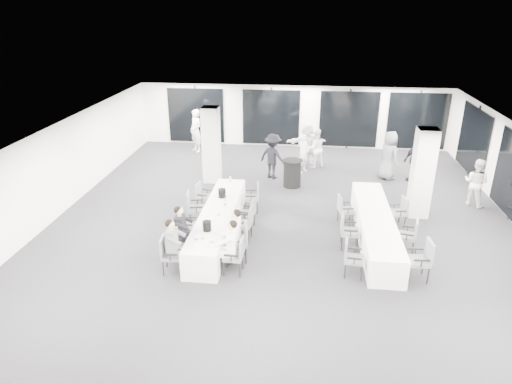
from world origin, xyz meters
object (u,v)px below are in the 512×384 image
Objects in this scene: banquet_table_side at (375,227)px; chair_side_right_far at (400,210)px; chair_side_left_far at (344,208)px; banquet_table_main at (218,222)px; standing_guest_a at (304,151)px; ice_bucket_near at (207,226)px; chair_side_left_near at (351,256)px; chair_side_right_mid at (410,234)px; standing_guest_g at (196,128)px; chair_main_left_fourth at (194,206)px; chair_side_right_near at (422,258)px; chair_main_left_second at (177,236)px; chair_main_right_second at (240,240)px; chair_main_right_mid at (246,221)px; chair_main_left_mid at (186,223)px; chair_main_right_far at (254,195)px; standing_guest_e at (389,152)px; standing_guest_h at (477,179)px; chair_main_left_far at (202,194)px; standing_guest_b at (315,146)px; chair_main_right_near at (236,254)px; chair_side_left_mid at (347,229)px; standing_guest_c at (273,153)px; ice_bucket_far at (222,193)px; standing_guest_d at (416,156)px; chair_main_right_fourth at (249,212)px; chair_main_left_near at (169,252)px; cocktail_table at (292,173)px; standing_guest_f at (307,141)px.

chair_side_right_far is (0.83, 0.94, 0.14)m from banquet_table_side.
chair_side_right_far reaches higher than chair_side_left_far.
banquet_table_main is 1.00× the size of banquet_table_side.
ice_bucket_near is at bearing -163.43° from standing_guest_a.
chair_side_left_near is 1.00× the size of chair_side_right_mid.
standing_guest_a is 5.29m from standing_guest_g.
chair_side_right_near is at bearing 59.31° from chair_main_left_fourth.
chair_main_right_second reaches higher than chair_main_left_second.
chair_main_left_second reaches higher than chair_side_right_mid.
banquet_table_main is 5.03× the size of chair_main_right_mid.
chair_main_left_mid is at bearing -99.80° from chair_side_left_near.
chair_main_right_far is 0.45× the size of standing_guest_e.
standing_guest_h is (2.71, 1.85, 0.39)m from chair_side_right_far.
standing_guest_h is at bearing 20.53° from banquet_table_main.
chair_main_right_second is 1.09× the size of chair_main_right_far.
chair_main_left_far reaches higher than banquet_table_main.
standing_guest_b is at bearing 179.38° from chair_side_left_far.
banquet_table_main is at bearing 25.15° from chair_main_right_near.
ice_bucket_near is at bearing 107.93° from chair_main_left_second.
ice_bucket_near is at bearing -91.92° from banquet_table_main.
banquet_table_side is at bearing -57.13° from chair_main_right_near.
banquet_table_side is 4.84× the size of chair_side_right_near.
chair_side_left_mid is 0.46× the size of standing_guest_g.
banquet_table_main is at bearing -82.55° from chair_side_left_far.
ice_bucket_near is at bearing 112.82° from chair_side_right_mid.
chair_main_left_fourth is at bearing 81.26° from chair_side_right_far.
standing_guest_c is (0.37, 3.04, 0.44)m from chair_main_right_far.
chair_main_right_near reaches higher than chair_side_left_far.
chair_side_right_far is (1.66, 2.87, -0.02)m from chair_side_left_near.
standing_guest_g reaches higher than ice_bucket_far.
standing_guest_b is 0.91× the size of standing_guest_d.
standing_guest_c is at bearing 28.87° from chair_side_right_near.
standing_guest_e is 0.98× the size of standing_guest_g.
standing_guest_g is (-3.29, 9.71, 0.53)m from chair_main_right_near.
chair_side_left_near is (4.45, -3.41, 0.02)m from chair_main_left_far.
chair_main_left_mid is 0.99× the size of chair_side_left_near.
standing_guest_a is at bearing -24.80° from chair_main_right_second.
standing_guest_g reaches higher than standing_guest_d.
chair_main_left_second is at bearing 112.23° from chair_side_right_mid.
chair_main_left_fourth is 7.86m from standing_guest_e.
chair_main_right_fourth is at bearing 77.72° from chair_main_left_fourth.
chair_main_left_mid is 0.44× the size of standing_guest_e.
chair_main_left_far is at bearing 116.28° from banquet_table_main.
banquet_table_main is at bearing -109.24° from chair_side_left_near.
chair_side_left_mid is at bearing -19.86° from ice_bucket_far.
standing_guest_b is at bearing 136.80° from chair_main_left_fourth.
chair_main_left_near is 0.92× the size of chair_main_left_fourth.
cocktail_table is 5.59m from ice_bucket_near.
chair_side_left_far is at bearing 131.96° from chair_main_left_second.
standing_guest_f is at bearing -97.23° from standing_guest_c.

